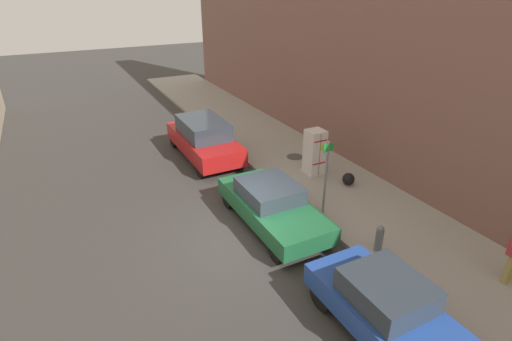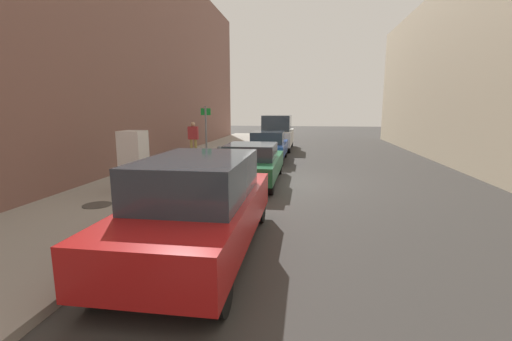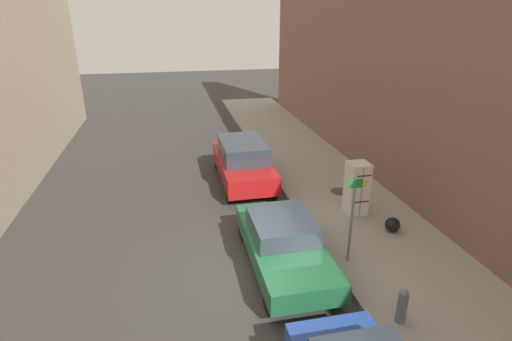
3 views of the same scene
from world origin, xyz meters
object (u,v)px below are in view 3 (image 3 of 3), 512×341
discarded_refrigerator (357,188)px  trash_bag (392,225)px  street_sign_post (352,215)px  parked_sedan_green (283,243)px  parked_suv_red (243,161)px  fire_hydrant (402,306)px

discarded_refrigerator → trash_bag: discarded_refrigerator is taller
street_sign_post → parked_sedan_green: (1.73, -0.36, -0.84)m
parked_sedan_green → parked_suv_red: bearing=-90.0°
parked_suv_red → discarded_refrigerator: bearing=130.4°
fire_hydrant → parked_suv_red: size_ratio=0.17×
parked_suv_red → street_sign_post: bearing=105.3°
discarded_refrigerator → parked_suv_red: bearing=-49.6°
discarded_refrigerator → fire_hydrant: size_ratio=2.17×
parked_suv_red → parked_sedan_green: 5.97m
fire_hydrant → parked_sedan_green: bearing=-55.8°
discarded_refrigerator → parked_suv_red: size_ratio=0.37×
parked_sedan_green → fire_hydrant: bearing=124.2°
parked_sedan_green → trash_bag: bearing=-167.9°
trash_bag → parked_suv_red: 6.39m
parked_suv_red → fire_hydrant: bearing=102.1°
discarded_refrigerator → street_sign_post: (1.43, 2.61, 0.51)m
discarded_refrigerator → street_sign_post: street_sign_post is taller
fire_hydrant → parked_sedan_green: (1.88, -2.76, 0.14)m
street_sign_post → fire_hydrant: size_ratio=3.05×
fire_hydrant → parked_sedan_green: parked_sedan_green is taller
fire_hydrant → parked_sedan_green: 3.34m
parked_suv_red → parked_sedan_green: bearing=90.0°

